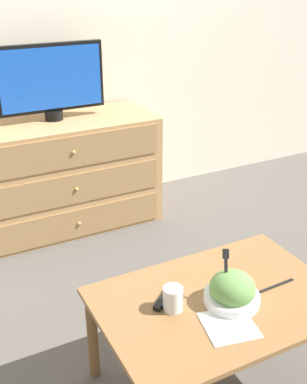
# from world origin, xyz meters

# --- Properties ---
(ground_plane) EXTENTS (12.00, 12.00, 0.00)m
(ground_plane) POSITION_xyz_m (0.00, 0.00, 0.00)
(ground_plane) COLOR #56514C
(wall_back) EXTENTS (12.00, 0.05, 2.60)m
(wall_back) POSITION_xyz_m (0.00, 0.03, 1.30)
(wall_back) COLOR silver
(wall_back) RESTS_ON ground_plane
(dresser) EXTENTS (1.16, 0.51, 0.70)m
(dresser) POSITION_xyz_m (-0.02, -0.28, 0.35)
(dresser) COLOR tan
(dresser) RESTS_ON ground_plane
(tv) EXTENTS (0.64, 0.11, 0.45)m
(tv) POSITION_xyz_m (-0.04, -0.23, 0.94)
(tv) COLOR black
(tv) RESTS_ON dresser
(coffee_table) EXTENTS (0.90, 0.61, 0.43)m
(coffee_table) POSITION_xyz_m (0.09, -1.85, 0.37)
(coffee_table) COLOR olive
(coffee_table) RESTS_ON ground_plane
(takeout_bowl) EXTENTS (0.20, 0.20, 0.20)m
(takeout_bowl) POSITION_xyz_m (0.11, -1.89, 0.48)
(takeout_bowl) COLOR silver
(takeout_bowl) RESTS_ON coffee_table
(drink_cup) EXTENTS (0.07, 0.07, 0.09)m
(drink_cup) POSITION_xyz_m (-0.10, -1.82, 0.47)
(drink_cup) COLOR #9E6638
(drink_cup) RESTS_ON coffee_table
(napkin) EXTENTS (0.21, 0.21, 0.00)m
(napkin) POSITION_xyz_m (0.03, -1.99, 0.43)
(napkin) COLOR white
(napkin) RESTS_ON coffee_table
(knife) EXTENTS (0.17, 0.02, 0.01)m
(knife) POSITION_xyz_m (0.33, -1.88, 0.43)
(knife) COLOR black
(knife) RESTS_ON coffee_table
(remote_control) EXTENTS (0.13, 0.11, 0.02)m
(remote_control) POSITION_xyz_m (-0.10, -1.76, 0.43)
(remote_control) COLOR black
(remote_control) RESTS_ON coffee_table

